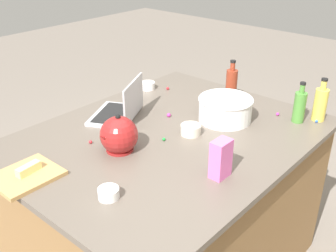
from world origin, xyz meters
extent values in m
cube|color=olive|center=(0.00, 0.00, 0.43)|extent=(1.50, 1.16, 0.87)
cube|color=#60564C|center=(0.00, 0.00, 0.89)|extent=(1.56, 1.22, 0.03)
cube|color=#B7B7BC|center=(0.03, -0.37, 0.91)|extent=(0.38, 0.34, 0.02)
cube|color=black|center=(0.04, -0.38, 0.92)|extent=(0.31, 0.26, 0.00)
cube|color=#B7B7BC|center=(-0.02, -0.27, 1.02)|extent=(0.27, 0.15, 0.20)
cube|color=silver|center=(-0.02, -0.27, 1.02)|extent=(0.24, 0.12, 0.18)
cylinder|color=white|center=(-0.34, 0.12, 0.96)|extent=(0.29, 0.29, 0.12)
cylinder|color=black|center=(-0.34, 0.12, 0.97)|extent=(0.23, 0.23, 0.11)
torus|color=white|center=(-0.34, 0.12, 1.02)|extent=(0.30, 0.30, 0.02)
cylinder|color=#DBC64C|center=(-0.67, 0.50, 0.99)|extent=(0.07, 0.07, 0.18)
cylinder|color=#DBC64C|center=(-0.67, 0.50, 1.10)|extent=(0.03, 0.03, 0.05)
cylinder|color=black|center=(-0.67, 0.50, 1.13)|extent=(0.03, 0.03, 0.01)
cylinder|color=#4C8C38|center=(-0.58, 0.42, 0.98)|extent=(0.06, 0.06, 0.17)
cylinder|color=#4C8C38|center=(-0.58, 0.42, 1.09)|extent=(0.03, 0.03, 0.05)
cylinder|color=black|center=(-0.58, 0.42, 1.12)|extent=(0.03, 0.03, 0.01)
cylinder|color=maroon|center=(-0.62, -0.03, 0.99)|extent=(0.07, 0.07, 0.18)
cylinder|color=maroon|center=(-0.62, -0.03, 1.10)|extent=(0.03, 0.03, 0.05)
cylinder|color=black|center=(-0.62, -0.03, 1.13)|extent=(0.03, 0.03, 0.01)
cylinder|color=maroon|center=(0.27, -0.07, 0.91)|extent=(0.13, 0.13, 0.01)
sphere|color=maroon|center=(0.27, -0.07, 0.98)|extent=(0.18, 0.18, 0.18)
cone|color=maroon|center=(0.35, -0.07, 1.00)|extent=(0.08, 0.03, 0.07)
sphere|color=black|center=(0.27, -0.07, 1.07)|extent=(0.02, 0.02, 0.02)
cube|color=tan|center=(0.69, -0.19, 0.91)|extent=(0.27, 0.23, 0.02)
cube|color=#F4E58C|center=(0.67, -0.19, 0.94)|extent=(0.11, 0.05, 0.04)
cylinder|color=white|center=(-0.40, -0.52, 0.92)|extent=(0.09, 0.09, 0.05)
cylinder|color=white|center=(0.55, 0.17, 0.92)|extent=(0.08, 0.08, 0.04)
cylinder|color=beige|center=(-0.08, 0.08, 0.93)|extent=(0.10, 0.10, 0.05)
cube|color=pink|center=(0.14, 0.41, 0.99)|extent=(0.09, 0.06, 0.17)
sphere|color=red|center=(0.32, -0.22, 0.91)|extent=(0.02, 0.02, 0.02)
sphere|color=blue|center=(-0.64, 0.51, 0.91)|extent=(0.01, 0.01, 0.01)
sphere|color=red|center=(-0.47, -0.42, 0.91)|extent=(0.02, 0.02, 0.02)
sphere|color=green|center=(0.06, 0.03, 0.91)|extent=(0.02, 0.02, 0.02)
sphere|color=#CC3399|center=(-0.16, -0.14, 0.91)|extent=(0.02, 0.02, 0.02)
sphere|color=#CC3399|center=(-0.58, 0.31, 0.91)|extent=(0.02, 0.02, 0.02)
sphere|color=red|center=(0.03, 0.34, 0.91)|extent=(0.02, 0.02, 0.02)
camera|label=1|loc=(1.37, 1.20, 1.86)|focal=43.40mm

